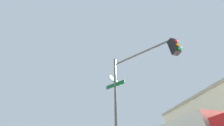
# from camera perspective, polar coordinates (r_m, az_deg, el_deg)

# --- Properties ---
(traffic_signal_near) EXTENTS (3.01, 2.59, 6.48)m
(traffic_signal_near) POSITION_cam_1_polar(r_m,az_deg,el_deg) (5.88, 12.53, -7.25)
(traffic_signal_near) COLOR #474C47
(traffic_signal_near) RESTS_ON ground_plane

